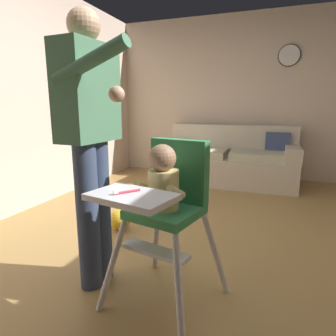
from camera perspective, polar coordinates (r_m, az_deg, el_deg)
ground at (r=2.54m, az=4.83°, el=-16.33°), size 5.64×7.16×0.10m
wall_far at (r=5.01m, az=13.82°, el=13.12°), size 4.84×0.06×2.56m
wall_left at (r=3.60m, az=-27.47°, el=12.71°), size 0.06×6.16×2.56m
couch at (r=4.57m, az=11.97°, el=1.39°), size 1.96×0.86×0.86m
high_chair at (r=1.65m, az=-0.43°, el=-5.07°), size 0.72×0.81×0.97m
adult_standing at (r=1.85m, az=-14.77°, el=5.69°), size 0.51×0.52×1.70m
toy_ball at (r=2.85m, az=-9.30°, el=-9.81°), size 0.20×0.20×0.20m
wall_clock at (r=4.99m, az=22.50°, el=19.57°), size 0.32×0.04×0.32m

